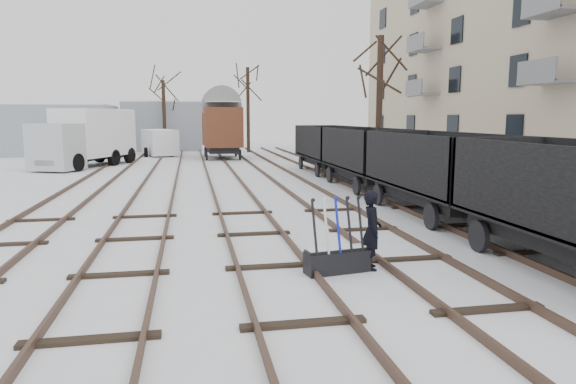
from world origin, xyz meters
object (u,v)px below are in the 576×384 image
Objects in this scene: lorry at (87,137)px; ground_frame at (337,258)px; panel_van at (160,142)px; worker at (372,230)px; box_van_wagon at (221,126)px.

ground_frame is at bearing -44.80° from lorry.
worker is at bearing -95.35° from panel_van.
worker is 33.28m from panel_van.
box_van_wagon is (-1.22, 29.04, 1.61)m from worker.
panel_van is at bearing 140.34° from box_van_wagon.
worker is 0.20× the size of lorry.
ground_frame is 0.29× the size of panel_van.
worker is 0.29× the size of box_van_wagon.
panel_van is (-5.20, 32.84, 0.79)m from ground_frame.
lorry reaches higher than worker.
ground_frame is 29.22m from box_van_wagon.
ground_frame is 0.27× the size of box_van_wagon.
panel_van is at bearing 91.18° from lorry.
worker is at bearing -89.23° from box_van_wagon.
lorry reaches higher than ground_frame.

